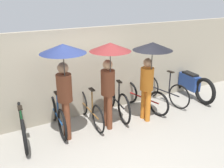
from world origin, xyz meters
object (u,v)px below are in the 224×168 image
at_px(parked_bicycle_5, 143,97).
at_px(parked_bicycle_1, 22,124).
at_px(parked_bicycle_3, 90,109).
at_px(pedestrian_center, 109,65).
at_px(parked_bicycle_2, 57,115).
at_px(pedestrian_leading, 64,69).
at_px(pedestrian_trailing, 150,62).
at_px(parked_bicycle_4, 116,100).
at_px(parked_bicycle_6, 163,90).
at_px(motorcycle, 189,83).

bearing_deg(parked_bicycle_5, parked_bicycle_1, 77.70).
height_order(parked_bicycle_3, pedestrian_center, pedestrian_center).
relative_size(parked_bicycle_2, pedestrian_center, 0.81).
distance_m(pedestrian_leading, pedestrian_center, 1.01).
bearing_deg(parked_bicycle_1, pedestrian_trailing, -96.51).
distance_m(parked_bicycle_3, pedestrian_trailing, 1.85).
relative_size(parked_bicycle_5, pedestrian_leading, 0.82).
bearing_deg(parked_bicycle_4, pedestrian_trailing, -135.43).
distance_m(parked_bicycle_4, pedestrian_leading, 2.01).
relative_size(parked_bicycle_5, pedestrian_center, 0.84).
bearing_deg(parked_bicycle_3, parked_bicycle_4, -82.74).
xyz_separation_m(parked_bicycle_4, pedestrian_trailing, (0.49, -0.70, 1.12)).
relative_size(parked_bicycle_1, parked_bicycle_4, 0.98).
xyz_separation_m(parked_bicycle_6, pedestrian_leading, (-3.10, -0.52, 1.24)).
bearing_deg(pedestrian_leading, parked_bicycle_2, -75.53).
height_order(parked_bicycle_4, parked_bicycle_6, parked_bicycle_4).
relative_size(parked_bicycle_2, parked_bicycle_3, 0.99).
xyz_separation_m(parked_bicycle_1, pedestrian_trailing, (2.88, -0.63, 1.15)).
height_order(parked_bicycle_4, pedestrian_trailing, pedestrian_trailing).
xyz_separation_m(parked_bicycle_4, pedestrian_center, (-0.52, -0.57, 1.16)).
bearing_deg(parked_bicycle_3, pedestrian_trailing, -113.63).
bearing_deg(parked_bicycle_2, pedestrian_leading, -168.22).
bearing_deg(parked_bicycle_2, motorcycle, -86.03).
distance_m(parked_bicycle_4, pedestrian_trailing, 1.41).
relative_size(parked_bicycle_2, parked_bicycle_5, 0.97).
bearing_deg(pedestrian_leading, parked_bicycle_1, -20.60).
distance_m(parked_bicycle_6, pedestrian_leading, 3.38).
bearing_deg(motorcycle, parked_bicycle_2, 94.09).
relative_size(parked_bicycle_4, pedestrian_center, 0.87).
distance_m(parked_bicycle_2, motorcycle, 4.16).
relative_size(pedestrian_leading, pedestrian_center, 1.03).
relative_size(parked_bicycle_5, motorcycle, 0.82).
height_order(parked_bicycle_1, motorcycle, parked_bicycle_1).
xyz_separation_m(pedestrian_leading, pedestrian_center, (1.00, -0.05, -0.05)).
bearing_deg(parked_bicycle_1, pedestrian_leading, -111.79).
distance_m(pedestrian_center, motorcycle, 3.34).
distance_m(parked_bicycle_1, parked_bicycle_3, 1.59).
xyz_separation_m(parked_bicycle_3, pedestrian_center, (0.28, -0.51, 1.20)).
bearing_deg(parked_bicycle_3, parked_bicycle_2, 87.05).
xyz_separation_m(parked_bicycle_1, pedestrian_leading, (0.86, -0.45, 1.24)).
distance_m(parked_bicycle_4, motorcycle, 2.58).
bearing_deg(pedestrian_center, parked_bicycle_2, -23.70).
distance_m(parked_bicycle_5, pedestrian_trailing, 1.36).
bearing_deg(motorcycle, pedestrian_leading, 101.48).
bearing_deg(parked_bicycle_3, pedestrian_center, -148.62).
xyz_separation_m(parked_bicycle_2, parked_bicycle_4, (1.59, -0.01, 0.03)).
distance_m(parked_bicycle_6, motorcycle, 0.99).
height_order(pedestrian_leading, pedestrian_trailing, pedestrian_leading).
relative_size(parked_bicycle_3, motorcycle, 0.81).
bearing_deg(parked_bicycle_1, motorcycle, -83.56).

